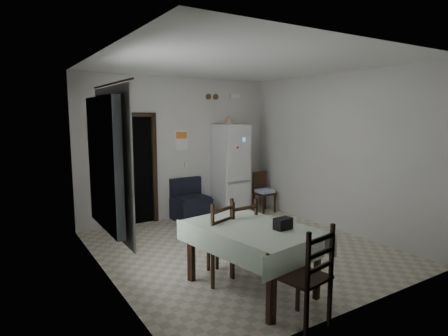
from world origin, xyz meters
TOP-DOWN VIEW (x-y plane):
  - ground at (0.00, 0.00)m, footprint 4.50×4.50m
  - ceiling at (0.00, 0.00)m, footprint 4.20×4.50m
  - wall_back at (0.00, 2.25)m, footprint 4.20×0.02m
  - wall_front at (0.00, -2.25)m, footprint 4.20×0.02m
  - wall_left at (-2.10, 0.00)m, footprint 0.02×4.50m
  - wall_right at (2.10, 0.00)m, footprint 0.02×4.50m
  - doorway at (-1.05, 2.45)m, footprint 1.06×0.52m
  - window_recess at (-2.15, -0.20)m, footprint 0.10×1.20m
  - curtain at (-2.04, -0.20)m, footprint 0.02×1.45m
  - curtain_rod at (-2.03, -0.20)m, footprint 0.02×1.60m
  - calendar at (0.05, 2.24)m, footprint 0.28×0.02m
  - calendar_image at (0.05, 2.23)m, footprint 0.24×0.01m
  - light_switch at (0.15, 2.24)m, footprint 0.08×0.02m
  - vent_left at (0.70, 2.23)m, footprint 0.12×0.03m
  - vent_right at (0.88, 2.23)m, footprint 0.12×0.03m
  - emergency_light at (1.35, 2.21)m, footprint 0.25×0.07m
  - fridge at (1.07, 1.93)m, footprint 0.63×0.63m
  - tan_cone at (1.00, 1.93)m, footprint 0.26×0.26m
  - navy_seat at (0.10, 1.93)m, footprint 0.72×0.70m
  - corner_chair at (1.75, 1.61)m, footprint 0.40×0.40m
  - dining_table at (-0.71, -1.25)m, footprint 1.25×1.69m
  - black_bag at (-0.48, -1.55)m, footprint 0.22×0.14m
  - dining_chair_far_left at (-0.98, -0.74)m, footprint 0.59×0.59m
  - dining_chair_far_right at (-0.55, -0.69)m, footprint 0.46×0.46m
  - dining_chair_near_head at (-0.74, -2.17)m, footprint 0.53×0.53m

SIDE VIEW (x-z plane):
  - ground at x=0.00m, z-range 0.00..0.00m
  - dining_table at x=-0.71m, z-range 0.00..0.81m
  - navy_seat at x=0.10m, z-range 0.00..0.83m
  - corner_chair at x=1.75m, z-range 0.00..0.88m
  - dining_chair_far_right at x=-0.55m, z-range 0.00..1.03m
  - dining_chair_far_left at x=-0.98m, z-range 0.00..1.07m
  - dining_chair_near_head at x=-0.74m, z-range 0.00..1.07m
  - black_bag at x=-0.48m, z-range 0.81..0.94m
  - fridge at x=1.07m, z-range 0.00..1.94m
  - doorway at x=-1.05m, z-range -0.05..2.17m
  - light_switch at x=0.15m, z-range 1.04..1.16m
  - wall_back at x=0.00m, z-range 0.00..2.90m
  - wall_front at x=0.00m, z-range 0.00..2.90m
  - wall_left at x=-2.10m, z-range 0.00..2.90m
  - wall_right at x=2.10m, z-range 0.00..2.90m
  - window_recess at x=-2.15m, z-range 0.75..2.35m
  - curtain at x=-2.04m, z-range 0.62..2.48m
  - calendar at x=0.05m, z-range 1.42..1.82m
  - calendar_image at x=0.05m, z-range 1.65..1.79m
  - tan_cone at x=1.00m, z-range 1.94..2.13m
  - curtain_rod at x=-2.03m, z-range 2.49..2.51m
  - vent_left at x=0.70m, z-range 2.46..2.58m
  - vent_right at x=0.88m, z-range 2.46..2.58m
  - emergency_light at x=1.35m, z-range 2.50..2.59m
  - ceiling at x=0.00m, z-range 2.89..2.91m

